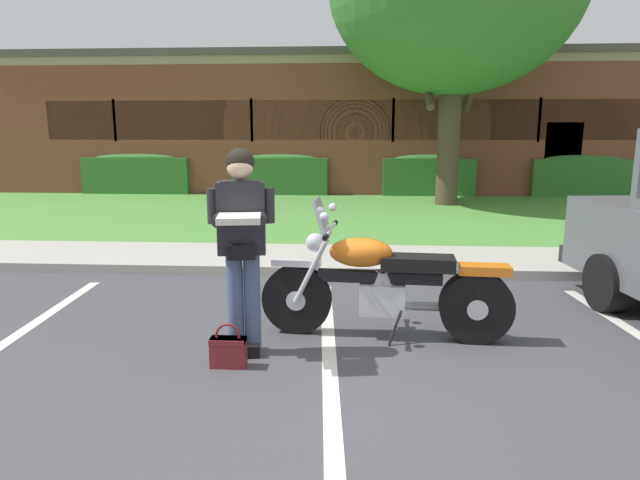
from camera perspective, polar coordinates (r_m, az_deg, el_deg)
The scene contains 13 objects.
ground_plane at distance 4.33m, azimuth 2.45°, elevation -13.77°, with size 140.00×140.00×0.00m, color #424247.
curb_strip at distance 7.09m, azimuth 2.95°, elevation -3.24°, with size 60.00×0.20×0.12m, color #ADA89E.
concrete_walk at distance 7.93m, azimuth 3.02°, elevation -1.86°, with size 60.00×1.50×0.08m, color #ADA89E.
grass_lawn at distance 12.20m, azimuth 3.25°, elevation 2.69°, with size 60.00×7.18×0.06m, color #518E3D.
stall_stripe_1 at distance 4.51m, azimuth 1.00°, elevation -12.62°, with size 0.12×4.40×0.01m, color silver.
motorcycle at distance 4.92m, azimuth 7.72°, elevation -4.68°, with size 2.24×0.82×1.26m.
rider_person at distance 4.44m, azimuth -8.16°, elevation 0.45°, with size 0.53×0.62×1.70m.
handbag at distance 4.45m, azimuth -9.55°, elevation -11.18°, with size 0.28×0.13×0.36m.
hedge_left at distance 17.19m, azimuth -18.32°, elevation 6.70°, with size 3.15×0.90×1.24m.
hedge_center_left at distance 16.11m, azimuth -4.08°, elevation 6.96°, with size 2.75×0.90×1.24m.
hedge_center_right at distance 16.10m, azimuth 11.14°, elevation 6.78°, with size 2.59×0.90×1.24m.
hedge_right at distance 17.17m, azimuth 25.38°, elevation 6.18°, with size 2.80×0.90×1.24m.
brick_building at distance 21.18m, azimuth 6.61°, elevation 11.76°, with size 23.70×11.10×4.14m.
Camera 1 is at (0.07, -3.92, 1.82)m, focal length 30.67 mm.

